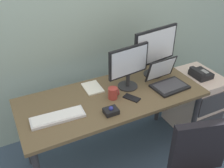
{
  "coord_description": "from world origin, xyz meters",
  "views": [
    {
      "loc": [
        -0.81,
        -1.6,
        1.99
      ],
      "look_at": [
        0.0,
        0.0,
        0.87
      ],
      "focal_mm": 40.68,
      "sensor_mm": 36.0,
      "label": 1
    }
  ],
  "objects_px": {
    "file_cabinet": "(194,101)",
    "desk_phone": "(200,74)",
    "coffee_mug": "(113,93)",
    "monitor_side": "(129,65)",
    "paper_notepad": "(93,88)",
    "laptop": "(167,80)",
    "trackball_mouse": "(111,111)",
    "monitor_main": "(155,49)",
    "keyboard": "(58,117)",
    "cell_phone": "(132,98)"
  },
  "relations": [
    {
      "from": "trackball_mouse",
      "to": "cell_phone",
      "type": "relative_size",
      "value": 0.77
    },
    {
      "from": "laptop",
      "to": "paper_notepad",
      "type": "relative_size",
      "value": 1.58
    },
    {
      "from": "keyboard",
      "to": "paper_notepad",
      "type": "height_order",
      "value": "keyboard"
    },
    {
      "from": "laptop",
      "to": "paper_notepad",
      "type": "bearing_deg",
      "value": 158.09
    },
    {
      "from": "desk_phone",
      "to": "coffee_mug",
      "type": "xyz_separation_m",
      "value": [
        -1.03,
        -0.05,
        0.1
      ]
    },
    {
      "from": "desk_phone",
      "to": "coffee_mug",
      "type": "relative_size",
      "value": 2.0
    },
    {
      "from": "paper_notepad",
      "to": "cell_phone",
      "type": "xyz_separation_m",
      "value": [
        0.23,
        -0.3,
        -0.0
      ]
    },
    {
      "from": "monitor_main",
      "to": "coffee_mug",
      "type": "relative_size",
      "value": 4.96
    },
    {
      "from": "trackball_mouse",
      "to": "paper_notepad",
      "type": "relative_size",
      "value": 0.53
    },
    {
      "from": "monitor_side",
      "to": "paper_notepad",
      "type": "bearing_deg",
      "value": 157.97
    },
    {
      "from": "monitor_side",
      "to": "paper_notepad",
      "type": "height_order",
      "value": "monitor_side"
    },
    {
      "from": "trackball_mouse",
      "to": "coffee_mug",
      "type": "distance_m",
      "value": 0.21
    },
    {
      "from": "file_cabinet",
      "to": "monitor_side",
      "type": "relative_size",
      "value": 1.66
    },
    {
      "from": "cell_phone",
      "to": "desk_phone",
      "type": "bearing_deg",
      "value": -21.17
    },
    {
      "from": "keyboard",
      "to": "paper_notepad",
      "type": "distance_m",
      "value": 0.48
    },
    {
      "from": "desk_phone",
      "to": "cell_phone",
      "type": "height_order",
      "value": "cell_phone"
    },
    {
      "from": "desk_phone",
      "to": "cell_phone",
      "type": "distance_m",
      "value": 0.9
    },
    {
      "from": "monitor_side",
      "to": "laptop",
      "type": "height_order",
      "value": "monitor_side"
    },
    {
      "from": "keyboard",
      "to": "cell_phone",
      "type": "xyz_separation_m",
      "value": [
        0.63,
        -0.02,
        -0.01
      ]
    },
    {
      "from": "monitor_side",
      "to": "coffee_mug",
      "type": "relative_size",
      "value": 3.99
    },
    {
      "from": "monitor_main",
      "to": "monitor_side",
      "type": "relative_size",
      "value": 1.24
    },
    {
      "from": "laptop",
      "to": "cell_phone",
      "type": "height_order",
      "value": "laptop"
    },
    {
      "from": "monitor_side",
      "to": "laptop",
      "type": "relative_size",
      "value": 1.21
    },
    {
      "from": "file_cabinet",
      "to": "desk_phone",
      "type": "xyz_separation_m",
      "value": [
        -0.01,
        -0.02,
        0.37
      ]
    },
    {
      "from": "monitor_side",
      "to": "trackball_mouse",
      "type": "relative_size",
      "value": 3.62
    },
    {
      "from": "coffee_mug",
      "to": "trackball_mouse",
      "type": "bearing_deg",
      "value": -121.48
    },
    {
      "from": "file_cabinet",
      "to": "cell_phone",
      "type": "height_order",
      "value": "cell_phone"
    },
    {
      "from": "desk_phone",
      "to": "paper_notepad",
      "type": "height_order",
      "value": "paper_notepad"
    },
    {
      "from": "desk_phone",
      "to": "monitor_main",
      "type": "bearing_deg",
      "value": 164.99
    },
    {
      "from": "file_cabinet",
      "to": "coffee_mug",
      "type": "xyz_separation_m",
      "value": [
        -1.04,
        -0.06,
        0.47
      ]
    },
    {
      "from": "monitor_main",
      "to": "monitor_side",
      "type": "bearing_deg",
      "value": -166.02
    },
    {
      "from": "file_cabinet",
      "to": "paper_notepad",
      "type": "bearing_deg",
      "value": 172.19
    },
    {
      "from": "monitor_side",
      "to": "trackball_mouse",
      "type": "bearing_deg",
      "value": -138.29
    },
    {
      "from": "file_cabinet",
      "to": "keyboard",
      "type": "distance_m",
      "value": 1.6
    },
    {
      "from": "file_cabinet",
      "to": "laptop",
      "type": "relative_size",
      "value": 2.01
    },
    {
      "from": "trackball_mouse",
      "to": "cell_phone",
      "type": "bearing_deg",
      "value": 21.93
    },
    {
      "from": "trackball_mouse",
      "to": "paper_notepad",
      "type": "xyz_separation_m",
      "value": [
        0.01,
        0.39,
        -0.02
      ]
    },
    {
      "from": "file_cabinet",
      "to": "monitor_main",
      "type": "relative_size",
      "value": 1.33
    },
    {
      "from": "monitor_side",
      "to": "cell_phone",
      "type": "relative_size",
      "value": 2.81
    },
    {
      "from": "monitor_main",
      "to": "trackball_mouse",
      "type": "xyz_separation_m",
      "value": [
        -0.64,
        -0.36,
        -0.25
      ]
    },
    {
      "from": "monitor_side",
      "to": "paper_notepad",
      "type": "distance_m",
      "value": 0.39
    },
    {
      "from": "keyboard",
      "to": "trackball_mouse",
      "type": "xyz_separation_m",
      "value": [
        0.39,
        -0.12,
        0.01
      ]
    },
    {
      "from": "monitor_main",
      "to": "paper_notepad",
      "type": "xyz_separation_m",
      "value": [
        -0.63,
        0.04,
        -0.27
      ]
    },
    {
      "from": "file_cabinet",
      "to": "paper_notepad",
      "type": "height_order",
      "value": "paper_notepad"
    },
    {
      "from": "monitor_side",
      "to": "monitor_main",
      "type": "bearing_deg",
      "value": 13.98
    },
    {
      "from": "desk_phone",
      "to": "laptop",
      "type": "distance_m",
      "value": 0.52
    },
    {
      "from": "desk_phone",
      "to": "coffee_mug",
      "type": "bearing_deg",
      "value": -177.49
    },
    {
      "from": "desk_phone",
      "to": "laptop",
      "type": "relative_size",
      "value": 0.61
    },
    {
      "from": "monitor_main",
      "to": "paper_notepad",
      "type": "distance_m",
      "value": 0.68
    },
    {
      "from": "trackball_mouse",
      "to": "monitor_side",
      "type": "bearing_deg",
      "value": 41.71
    }
  ]
}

